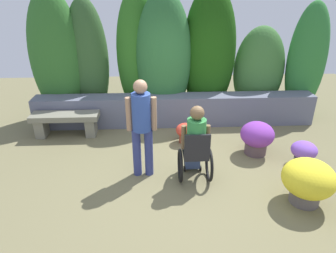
# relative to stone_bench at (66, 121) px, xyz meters

# --- Properties ---
(ground_plane) EXTENTS (12.26, 12.26, 0.00)m
(ground_plane) POSITION_rel_stone_bench_xyz_m (2.37, -1.56, -0.33)
(ground_plane) COLOR #716B48
(stone_retaining_wall) EXTENTS (6.35, 0.48, 0.69)m
(stone_retaining_wall) POSITION_rel_stone_bench_xyz_m (2.37, 0.48, 0.01)
(stone_retaining_wall) COLOR slate
(stone_retaining_wall) RESTS_ON ground
(hedge_backdrop) EXTENTS (6.89, 1.14, 3.02)m
(hedge_backdrop) POSITION_rel_stone_bench_xyz_m (2.27, 1.10, 1.07)
(hedge_backdrop) COLOR #326C2A
(hedge_backdrop) RESTS_ON ground
(stone_bench) EXTENTS (1.41, 0.42, 0.50)m
(stone_bench) POSITION_rel_stone_bench_xyz_m (0.00, 0.00, 0.00)
(stone_bench) COLOR slate
(stone_bench) RESTS_ON ground
(person_in_wheelchair) EXTENTS (0.53, 0.66, 1.33)m
(person_in_wheelchair) POSITION_rel_stone_bench_xyz_m (2.54, -1.74, 0.29)
(person_in_wheelchair) COLOR black
(person_in_wheelchair) RESTS_ON ground
(person_standing_companion) EXTENTS (0.49, 0.30, 1.68)m
(person_standing_companion) POSITION_rel_stone_bench_xyz_m (1.69, -1.57, 0.64)
(person_standing_companion) COLOR navy
(person_standing_companion) RESTS_ON ground
(flower_pot_purple_near) EXTENTS (0.38, 0.38, 0.42)m
(flower_pot_purple_near) POSITION_rel_stone_bench_xyz_m (2.52, -0.44, -0.10)
(flower_pot_purple_near) COLOR #A2472F
(flower_pot_purple_near) RESTS_ON ground
(flower_pot_terracotta_by_wall) EXTENTS (0.76, 0.76, 0.70)m
(flower_pot_terracotta_by_wall) POSITION_rel_stone_bench_xyz_m (4.12, -2.43, 0.05)
(flower_pot_terracotta_by_wall) COLOR #615857
(flower_pot_terracotta_by_wall) RESTS_ON ground
(flower_pot_red_accent) EXTENTS (0.63, 0.63, 0.65)m
(flower_pot_red_accent) POSITION_rel_stone_bench_xyz_m (3.83, -0.96, 0.02)
(flower_pot_red_accent) COLOR #59444D
(flower_pot_red_accent) RESTS_ON ground
(flower_pot_small_foreground) EXTENTS (0.46, 0.46, 0.44)m
(flower_pot_small_foreground) POSITION_rel_stone_bench_xyz_m (4.56, -1.38, -0.08)
(flower_pot_small_foreground) COLOR #484852
(flower_pot_small_foreground) RESTS_ON ground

